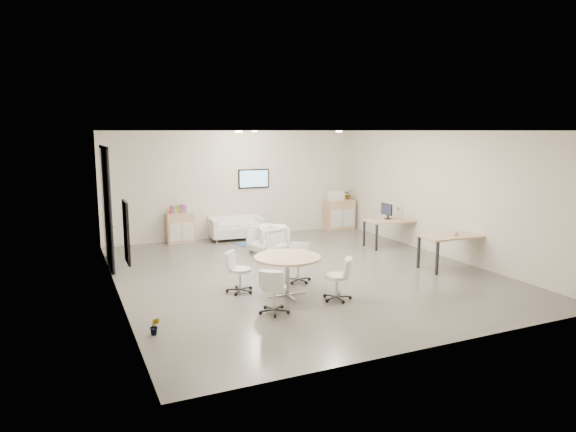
% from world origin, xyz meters
% --- Properties ---
extents(room_shell, '(9.60, 10.60, 4.80)m').
position_xyz_m(room_shell, '(0.00, 0.00, 1.60)').
color(room_shell, '#56544E').
rests_on(room_shell, ground).
extents(glass_door, '(0.09, 1.90, 2.85)m').
position_xyz_m(glass_door, '(-3.95, 2.51, 1.50)').
color(glass_door, black).
rests_on(glass_door, room_shell).
extents(artwork, '(0.05, 0.54, 1.04)m').
position_xyz_m(artwork, '(-3.97, -1.60, 1.55)').
color(artwork, black).
rests_on(artwork, room_shell).
extents(wall_tv, '(0.98, 0.06, 0.58)m').
position_xyz_m(wall_tv, '(0.50, 4.46, 1.75)').
color(wall_tv, black).
rests_on(wall_tv, room_shell).
extents(ceiling_spots, '(3.14, 4.14, 0.03)m').
position_xyz_m(ceiling_spots, '(-0.20, 0.83, 3.18)').
color(ceiling_spots, '#FFEAC6').
rests_on(ceiling_spots, room_shell).
extents(sideboard_left, '(0.77, 0.40, 0.87)m').
position_xyz_m(sideboard_left, '(-1.83, 4.27, 0.43)').
color(sideboard_left, tan).
rests_on(sideboard_left, room_shell).
extents(sideboard_right, '(0.97, 0.47, 0.97)m').
position_xyz_m(sideboard_right, '(3.40, 4.24, 0.48)').
color(sideboard_right, tan).
rests_on(sideboard_right, room_shell).
extents(books, '(0.45, 0.14, 0.22)m').
position_xyz_m(books, '(-1.87, 4.28, 0.98)').
color(books, red).
rests_on(books, sideboard_left).
extents(printer, '(0.44, 0.37, 0.31)m').
position_xyz_m(printer, '(3.26, 4.24, 1.11)').
color(printer, white).
rests_on(printer, sideboard_right).
extents(loveseat, '(1.61, 0.89, 0.58)m').
position_xyz_m(loveseat, '(-0.21, 4.11, 0.32)').
color(loveseat, white).
rests_on(loveseat, room_shell).
extents(blue_rug, '(1.78, 1.38, 0.01)m').
position_xyz_m(blue_rug, '(0.40, 3.11, 0.01)').
color(blue_rug, '#2A5183').
rests_on(blue_rug, room_shell).
extents(armchair_left, '(0.97, 1.00, 0.81)m').
position_xyz_m(armchair_left, '(-0.03, 2.07, 0.40)').
color(armchair_left, white).
rests_on(armchair_left, room_shell).
extents(armchair_right, '(0.87, 0.84, 0.78)m').
position_xyz_m(armchair_right, '(0.16, 2.10, 0.39)').
color(armchair_right, white).
rests_on(armchair_right, room_shell).
extents(desk_rear, '(1.50, 0.86, 0.75)m').
position_xyz_m(desk_rear, '(3.43, 1.42, 0.67)').
color(desk_rear, tan).
rests_on(desk_rear, room_shell).
extents(desk_front, '(1.56, 0.84, 0.79)m').
position_xyz_m(desk_front, '(3.38, -1.09, 0.71)').
color(desk_front, tan).
rests_on(desk_front, room_shell).
extents(monitor, '(0.20, 0.50, 0.44)m').
position_xyz_m(monitor, '(3.38, 1.57, 0.99)').
color(monitor, black).
rests_on(monitor, desk_rear).
extents(round_table, '(1.30, 1.30, 0.79)m').
position_xyz_m(round_table, '(-0.98, -1.39, 0.71)').
color(round_table, tan).
rests_on(round_table, room_shell).
extents(meeting_chairs, '(2.36, 2.36, 0.82)m').
position_xyz_m(meeting_chairs, '(-0.98, -1.39, 0.41)').
color(meeting_chairs, white).
rests_on(meeting_chairs, room_shell).
extents(plant_cabinet, '(0.34, 0.37, 0.25)m').
position_xyz_m(plant_cabinet, '(3.73, 4.23, 1.09)').
color(plant_cabinet, '#3F7F3F').
rests_on(plant_cabinet, sideboard_right).
extents(plant_floor, '(0.23, 0.32, 0.13)m').
position_xyz_m(plant_floor, '(-3.70, -2.32, 0.06)').
color(plant_floor, '#3F7F3F').
rests_on(plant_floor, room_shell).
extents(cup, '(0.14, 0.11, 0.13)m').
position_xyz_m(cup, '(3.37, -1.18, 0.86)').
color(cup, white).
rests_on(cup, desk_front).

